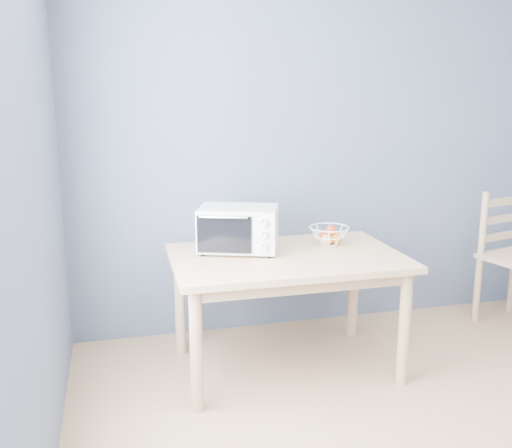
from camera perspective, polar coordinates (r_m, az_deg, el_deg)
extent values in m
cube|color=slate|center=(4.27, 8.87, 7.25)|extent=(4.00, 0.01, 2.60)
cube|color=tan|center=(3.50, 3.07, -3.39)|extent=(1.40, 0.90, 0.04)
cylinder|color=tan|center=(3.17, -5.99, -12.53)|extent=(0.07, 0.07, 0.71)
cylinder|color=tan|center=(3.54, 14.61, -10.07)|extent=(0.07, 0.07, 0.71)
cylinder|color=tan|center=(3.84, -7.62, -7.86)|extent=(0.07, 0.07, 0.71)
cylinder|color=tan|center=(4.16, 9.72, -6.32)|extent=(0.07, 0.07, 0.71)
cube|color=beige|center=(3.53, -1.77, -0.40)|extent=(0.56, 0.46, 0.27)
cube|color=black|center=(3.54, -2.80, -0.42)|extent=(0.38, 0.37, 0.21)
cube|color=black|center=(3.38, -3.21, -1.07)|extent=(0.31, 0.12, 0.22)
cylinder|color=silver|center=(3.33, -3.28, 0.67)|extent=(0.28, 0.11, 0.01)
cube|color=beige|center=(3.36, 0.77, -1.09)|extent=(0.13, 0.05, 0.24)
cylinder|color=black|center=(3.48, -5.33, -3.05)|extent=(0.03, 0.03, 0.02)
cylinder|color=black|center=(3.43, 1.35, -3.25)|extent=(0.03, 0.03, 0.02)
cylinder|color=black|center=(3.71, -4.62, -2.01)|extent=(0.03, 0.03, 0.02)
cylinder|color=black|center=(3.66, 1.63, -2.18)|extent=(0.03, 0.03, 0.02)
cylinder|color=silver|center=(3.33, 0.76, 0.10)|extent=(0.05, 0.03, 0.05)
cylinder|color=silver|center=(3.34, 0.75, -1.14)|extent=(0.05, 0.03, 0.05)
cylinder|color=silver|center=(3.36, 0.75, -2.37)|extent=(0.05, 0.03, 0.05)
torus|color=white|center=(3.71, 7.34, -0.34)|extent=(0.34, 0.34, 0.01)
torus|color=white|center=(3.73, 7.32, -1.16)|extent=(0.26, 0.26, 0.01)
torus|color=white|center=(3.74, 7.29, -1.98)|extent=(0.16, 0.16, 0.01)
sphere|color=#AB2D16|center=(3.73, 6.75, -1.38)|extent=(0.08, 0.08, 0.08)
sphere|color=#BF7316|center=(3.73, 7.99, -1.45)|extent=(0.08, 0.08, 0.08)
sphere|color=#DBA755|center=(3.78, 7.10, -1.24)|extent=(0.08, 0.08, 0.08)
sphere|color=#AB2D16|center=(3.72, 7.50, -0.65)|extent=(0.07, 0.07, 0.07)
sphere|color=#DBA755|center=(3.68, 7.10, -1.56)|extent=(0.07, 0.07, 0.07)
cylinder|color=tan|center=(4.68, 21.25, -6.15)|extent=(0.05, 0.05, 0.50)
cylinder|color=tan|center=(4.99, 24.23, -5.26)|extent=(0.05, 0.05, 0.50)
cylinder|color=tan|center=(4.55, 21.77, -0.14)|extent=(0.05, 0.05, 0.50)
cube|color=tan|center=(4.73, 23.21, -1.12)|extent=(0.39, 0.12, 0.06)
cube|color=tan|center=(4.70, 23.36, 0.47)|extent=(0.39, 0.12, 0.06)
cube|color=tan|center=(4.67, 23.50, 2.07)|extent=(0.39, 0.12, 0.06)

